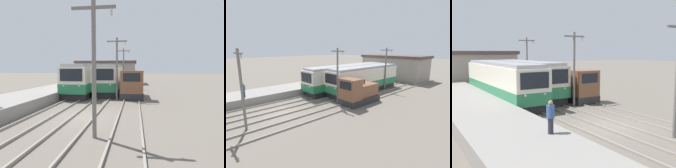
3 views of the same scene
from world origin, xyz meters
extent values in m
plane|color=#665E54|center=(0.00, 0.00, 0.00)|extent=(200.00, 200.00, 0.00)
cube|color=gray|center=(-6.25, 0.00, 0.45)|extent=(4.50, 54.00, 0.89)
cube|color=gray|center=(-3.32, 0.00, 0.07)|extent=(0.10, 60.00, 0.14)
cube|color=gray|center=(-1.88, 0.00, 0.07)|extent=(0.10, 60.00, 0.14)
cube|color=gray|center=(-0.52, 0.00, 0.07)|extent=(0.10, 60.00, 0.14)
cube|color=gray|center=(0.92, 0.00, 0.07)|extent=(0.10, 60.00, 0.14)
cube|color=gray|center=(2.48, 0.00, 0.07)|extent=(0.10, 60.00, 0.14)
cube|color=gray|center=(3.92, 0.00, 0.07)|extent=(0.10, 60.00, 0.14)
cube|color=#28282B|center=(-2.60, 12.25, 0.35)|extent=(2.58, 14.30, 0.70)
cube|color=silver|center=(-2.60, 12.25, 2.05)|extent=(2.80, 14.90, 2.71)
cube|color=#267A4C|center=(-2.60, 12.25, 1.19)|extent=(2.84, 14.94, 0.97)
cube|color=black|center=(-2.60, 4.77, 2.59)|extent=(2.24, 0.06, 1.19)
sphere|color=silver|center=(-3.37, 4.76, 1.57)|extent=(0.18, 0.18, 0.18)
sphere|color=silver|center=(-1.83, 4.76, 1.57)|extent=(0.18, 0.18, 0.18)
cube|color=#939399|center=(-2.60, 12.25, 3.55)|extent=(2.46, 14.30, 0.28)
cube|color=#28282B|center=(0.20, 12.87, 0.35)|extent=(2.58, 12.22, 0.70)
cube|color=silver|center=(0.20, 12.87, 2.06)|extent=(2.80, 12.73, 2.71)
cube|color=#267A4C|center=(0.20, 12.87, 1.19)|extent=(2.84, 12.77, 0.98)
cube|color=black|center=(0.20, 6.48, 2.60)|extent=(2.24, 0.06, 1.19)
sphere|color=silver|center=(-0.57, 6.47, 1.57)|extent=(0.18, 0.18, 0.18)
sphere|color=silver|center=(0.97, 6.47, 1.57)|extent=(0.18, 0.18, 0.18)
cube|color=#939399|center=(0.20, 12.87, 3.55)|extent=(2.46, 12.22, 0.28)
cube|color=#28282B|center=(3.20, 8.28, 0.35)|extent=(2.40, 4.76, 0.70)
cube|color=brown|center=(3.20, 6.66, 1.85)|extent=(2.28, 1.52, 2.30)
cube|color=black|center=(3.20, 5.88, 2.36)|extent=(1.68, 0.04, 0.83)
cube|color=brown|center=(3.20, 9.04, 1.40)|extent=(1.92, 3.14, 1.40)
cylinder|color=black|center=(3.20, 9.04, 2.35)|extent=(0.16, 0.16, 0.50)
cylinder|color=slate|center=(1.70, -3.58, 3.13)|extent=(0.20, 0.20, 6.27)
cube|color=slate|center=(1.70, -3.58, 5.92)|extent=(2.00, 0.12, 0.12)
cylinder|color=#B2B2B7|center=(2.50, -3.58, 5.72)|extent=(0.10, 0.10, 0.30)
cylinder|color=slate|center=(1.70, 6.14, 3.13)|extent=(0.20, 0.20, 6.27)
cube|color=slate|center=(1.70, 6.14, 5.92)|extent=(2.00, 0.12, 0.12)
cylinder|color=#B2B2B7|center=(2.50, 6.14, 5.72)|extent=(0.10, 0.10, 0.30)
cylinder|color=slate|center=(1.70, 15.87, 3.13)|extent=(0.20, 0.20, 6.27)
cube|color=slate|center=(1.70, 15.87, 5.92)|extent=(2.00, 0.12, 0.12)
cylinder|color=#B2B2B7|center=(2.50, 15.87, 5.72)|extent=(0.10, 0.10, 0.30)
cylinder|color=#282833|center=(-5.00, -1.86, 1.27)|extent=(0.26, 0.26, 0.75)
cylinder|color=#335184|center=(-5.00, -1.86, 1.94)|extent=(0.38, 0.38, 0.59)
sphere|color=#9E7051|center=(-5.00, -1.86, 2.34)|extent=(0.22, 0.22, 0.22)
cube|color=gray|center=(-2.60, 26.00, 2.12)|extent=(12.00, 6.00, 4.25)
cube|color=#51423D|center=(-2.60, 26.00, 4.50)|extent=(12.60, 6.30, 0.50)
camera|label=1|loc=(3.58, -11.34, 3.26)|focal=28.00mm
camera|label=2|loc=(15.90, -6.89, 6.34)|focal=28.00mm
camera|label=3|loc=(-10.66, -12.13, 4.66)|focal=42.00mm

